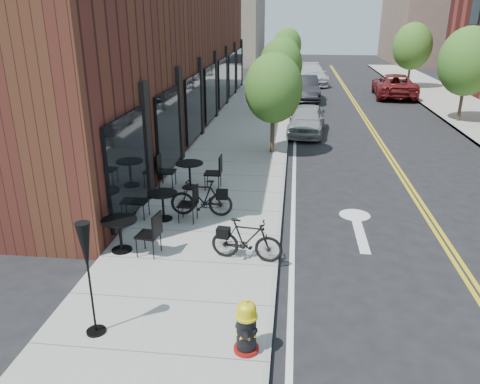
{
  "coord_description": "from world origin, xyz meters",
  "views": [
    {
      "loc": [
        0.21,
        -8.89,
        5.19
      ],
      "look_at": [
        -1.07,
        2.09,
        1.0
      ],
      "focal_mm": 35.0,
      "sensor_mm": 36.0,
      "label": 1
    }
  ],
  "objects_px": {
    "bicycle_left": "(201,198)",
    "bistro_set_c": "(190,171)",
    "bistro_set_a": "(120,230)",
    "parked_car_far": "(394,85)",
    "bistro_set_b": "(163,202)",
    "parked_car_b": "(304,88)",
    "parked_car_a": "(307,120)",
    "fire_hydrant": "(246,327)",
    "patio_umbrella": "(86,256)",
    "parked_car_c": "(311,74)",
    "bicycle_right": "(247,240)"
  },
  "relations": [
    {
      "from": "bicycle_left",
      "to": "parked_car_a",
      "type": "distance_m",
      "value": 10.55
    },
    {
      "from": "parked_car_a",
      "to": "parked_car_c",
      "type": "distance_m",
      "value": 16.83
    },
    {
      "from": "bistro_set_c",
      "to": "patio_umbrella",
      "type": "height_order",
      "value": "patio_umbrella"
    },
    {
      "from": "bicycle_right",
      "to": "parked_car_b",
      "type": "distance_m",
      "value": 21.78
    },
    {
      "from": "bistro_set_a",
      "to": "fire_hydrant",
      "type": "bearing_deg",
      "value": -35.82
    },
    {
      "from": "parked_car_c",
      "to": "parked_car_far",
      "type": "relative_size",
      "value": 0.98
    },
    {
      "from": "patio_umbrella",
      "to": "parked_car_b",
      "type": "bearing_deg",
      "value": 81.21
    },
    {
      "from": "bistro_set_a",
      "to": "bistro_set_c",
      "type": "relative_size",
      "value": 0.98
    },
    {
      "from": "bistro_set_c",
      "to": "patio_umbrella",
      "type": "relative_size",
      "value": 0.96
    },
    {
      "from": "bistro_set_b",
      "to": "parked_car_far",
      "type": "distance_m",
      "value": 23.95
    },
    {
      "from": "parked_car_b",
      "to": "parked_car_a",
      "type": "bearing_deg",
      "value": -94.29
    },
    {
      "from": "bicycle_right",
      "to": "parked_car_a",
      "type": "bearing_deg",
      "value": 0.39
    },
    {
      "from": "fire_hydrant",
      "to": "parked_car_c",
      "type": "distance_m",
      "value": 32.27
    },
    {
      "from": "bistro_set_c",
      "to": "parked_car_b",
      "type": "bearing_deg",
      "value": 77.7
    },
    {
      "from": "parked_car_b",
      "to": "patio_umbrella",
      "type": "bearing_deg",
      "value": -103.08
    },
    {
      "from": "fire_hydrant",
      "to": "bicycle_right",
      "type": "xyz_separation_m",
      "value": [
        -0.3,
        2.98,
        0.03
      ]
    },
    {
      "from": "parked_car_c",
      "to": "parked_car_far",
      "type": "distance_m",
      "value": 7.71
    },
    {
      "from": "bistro_set_c",
      "to": "parked_car_far",
      "type": "bearing_deg",
      "value": 63.1
    },
    {
      "from": "bistro_set_c",
      "to": "parked_car_b",
      "type": "distance_m",
      "value": 17.75
    },
    {
      "from": "bistro_set_c",
      "to": "bicycle_left",
      "type": "bearing_deg",
      "value": -69.8
    },
    {
      "from": "bicycle_right",
      "to": "bistro_set_b",
      "type": "relative_size",
      "value": 0.88
    },
    {
      "from": "bicycle_right",
      "to": "bistro_set_c",
      "type": "relative_size",
      "value": 0.82
    },
    {
      "from": "patio_umbrella",
      "to": "parked_car_b",
      "type": "xyz_separation_m",
      "value": [
        3.8,
        24.55,
        -0.81
      ]
    },
    {
      "from": "parked_car_c",
      "to": "bicycle_right",
      "type": "bearing_deg",
      "value": -100.27
    },
    {
      "from": "fire_hydrant",
      "to": "bistro_set_b",
      "type": "bearing_deg",
      "value": 143.22
    },
    {
      "from": "bicycle_right",
      "to": "bistro_set_a",
      "type": "height_order",
      "value": "bistro_set_a"
    },
    {
      "from": "fire_hydrant",
      "to": "parked_car_a",
      "type": "bearing_deg",
      "value": 109.86
    },
    {
      "from": "bistro_set_a",
      "to": "parked_car_a",
      "type": "height_order",
      "value": "parked_car_a"
    },
    {
      "from": "bistro_set_a",
      "to": "parked_car_c",
      "type": "xyz_separation_m",
      "value": [
        5.02,
        29.14,
        0.16
      ]
    },
    {
      "from": "fire_hydrant",
      "to": "parked_car_c",
      "type": "height_order",
      "value": "parked_car_c"
    },
    {
      "from": "bistro_set_a",
      "to": "parked_car_b",
      "type": "relative_size",
      "value": 0.4
    },
    {
      "from": "bistro_set_b",
      "to": "parked_car_c",
      "type": "height_order",
      "value": "parked_car_c"
    },
    {
      "from": "parked_car_far",
      "to": "bistro_set_b",
      "type": "bearing_deg",
      "value": 69.02
    },
    {
      "from": "fire_hydrant",
      "to": "bistro_set_c",
      "type": "xyz_separation_m",
      "value": [
        -2.53,
        7.37,
        0.09
      ]
    },
    {
      "from": "fire_hydrant",
      "to": "bistro_set_c",
      "type": "bearing_deg",
      "value": 133.29
    },
    {
      "from": "bistro_set_a",
      "to": "parked_car_b",
      "type": "distance_m",
      "value": 22.08
    },
    {
      "from": "fire_hydrant",
      "to": "bistro_set_a",
      "type": "distance_m",
      "value": 4.44
    },
    {
      "from": "patio_umbrella",
      "to": "parked_car_far",
      "type": "xyz_separation_m",
      "value": [
        9.81,
        26.54,
        -0.82
      ]
    },
    {
      "from": "bicycle_left",
      "to": "bistro_set_c",
      "type": "relative_size",
      "value": 0.86
    },
    {
      "from": "bistro_set_a",
      "to": "parked_car_a",
      "type": "distance_m",
      "value": 13.08
    },
    {
      "from": "bistro_set_a",
      "to": "parked_car_far",
      "type": "xyz_separation_m",
      "value": [
        10.41,
        23.63,
        0.14
      ]
    },
    {
      "from": "bicycle_right",
      "to": "patio_umbrella",
      "type": "height_order",
      "value": "patio_umbrella"
    },
    {
      "from": "parked_car_a",
      "to": "bistro_set_c",
      "type": "bearing_deg",
      "value": -109.75
    },
    {
      "from": "patio_umbrella",
      "to": "parked_car_b",
      "type": "height_order",
      "value": "patio_umbrella"
    },
    {
      "from": "parked_car_c",
      "to": "parked_car_b",
      "type": "bearing_deg",
      "value": -100.85
    },
    {
      "from": "patio_umbrella",
      "to": "parked_car_a",
      "type": "xyz_separation_m",
      "value": [
        3.8,
        15.24,
        -0.92
      ]
    },
    {
      "from": "bicycle_right",
      "to": "bistro_set_b",
      "type": "height_order",
      "value": "bistro_set_b"
    },
    {
      "from": "parked_car_b",
      "to": "parked_car_far",
      "type": "relative_size",
      "value": 0.85
    },
    {
      "from": "parked_car_far",
      "to": "bicycle_right",
      "type": "bearing_deg",
      "value": 75.92
    },
    {
      "from": "bistro_set_a",
      "to": "bistro_set_b",
      "type": "xyz_separation_m",
      "value": [
        0.49,
        1.83,
        -0.02
      ]
    }
  ]
}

